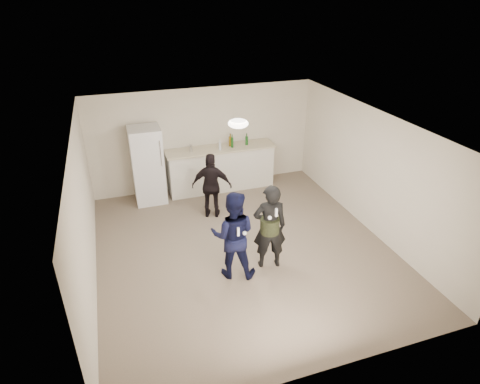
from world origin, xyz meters
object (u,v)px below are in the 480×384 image
object	(u,v)px
man	(233,235)
spectator	(212,186)
shaker	(191,148)
fridge	(148,165)
counter	(221,169)
woman	(270,227)

from	to	relation	value
man	spectator	size ratio (longest dim) A/B	1.10
shaker	man	xyz separation A→B (m)	(0.00, -3.30, -0.36)
fridge	shaker	bearing A→B (deg)	2.59
shaker	spectator	size ratio (longest dim) A/B	0.12
counter	shaker	distance (m)	0.98
man	woman	world-z (taller)	woman
counter	spectator	distance (m)	1.39
fridge	man	world-z (taller)	fridge
fridge	shaker	xyz separation A→B (m)	(1.04, 0.05, 0.28)
shaker	woman	distance (m)	3.36
shaker	spectator	distance (m)	1.32
fridge	man	distance (m)	3.42
shaker	woman	size ratio (longest dim) A/B	0.10
counter	fridge	size ratio (longest dim) A/B	1.44
shaker	woman	xyz separation A→B (m)	(0.69, -3.27, -0.36)
woman	counter	bearing A→B (deg)	-80.52
counter	man	world-z (taller)	man
counter	spectator	world-z (taller)	spectator
woman	man	bearing A→B (deg)	12.94
spectator	woman	bearing A→B (deg)	125.14
fridge	spectator	world-z (taller)	fridge
shaker	man	bearing A→B (deg)	-89.94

